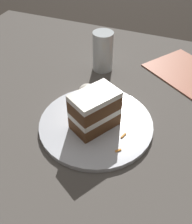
{
  "coord_description": "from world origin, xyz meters",
  "views": [
    {
      "loc": [
        -0.22,
        0.44,
        0.49
      ],
      "look_at": [
        -0.06,
        0.02,
        0.08
      ],
      "focal_mm": 42.0,
      "sensor_mm": 36.0,
      "label": 1
    }
  ],
  "objects_px": {
    "plate": "(96,124)",
    "orange_garnish": "(112,100)",
    "cake_slice": "(95,110)",
    "drinking_glass": "(103,54)",
    "cream_dollop": "(87,91)"
  },
  "relations": [
    {
      "from": "cake_slice",
      "to": "orange_garnish",
      "type": "xyz_separation_m",
      "value": [
        -0.01,
        -0.1,
        -0.05
      ]
    },
    {
      "from": "plate",
      "to": "cream_dollop",
      "type": "bearing_deg",
      "value": -54.71
    },
    {
      "from": "plate",
      "to": "drinking_glass",
      "type": "distance_m",
      "value": 0.26
    },
    {
      "from": "cake_slice",
      "to": "orange_garnish",
      "type": "relative_size",
      "value": 2.18
    },
    {
      "from": "orange_garnish",
      "to": "drinking_glass",
      "type": "relative_size",
      "value": 0.47
    },
    {
      "from": "orange_garnish",
      "to": "drinking_glass",
      "type": "height_order",
      "value": "drinking_glass"
    },
    {
      "from": "cream_dollop",
      "to": "orange_garnish",
      "type": "xyz_separation_m",
      "value": [
        -0.07,
        -0.01,
        -0.02
      ]
    },
    {
      "from": "plate",
      "to": "orange_garnish",
      "type": "xyz_separation_m",
      "value": [
        -0.01,
        -0.09,
        0.01
      ]
    },
    {
      "from": "drinking_glass",
      "to": "cake_slice",
      "type": "bearing_deg",
      "value": 106.9
    },
    {
      "from": "plate",
      "to": "orange_garnish",
      "type": "bearing_deg",
      "value": -95.07
    },
    {
      "from": "plate",
      "to": "cream_dollop",
      "type": "height_order",
      "value": "cream_dollop"
    },
    {
      "from": "cream_dollop",
      "to": "orange_garnish",
      "type": "distance_m",
      "value": 0.07
    },
    {
      "from": "plate",
      "to": "orange_garnish",
      "type": "distance_m",
      "value": 0.09
    },
    {
      "from": "orange_garnish",
      "to": "drinking_glass",
      "type": "xyz_separation_m",
      "value": [
        0.08,
        -0.15,
        0.04
      ]
    },
    {
      "from": "plate",
      "to": "cake_slice",
      "type": "bearing_deg",
      "value": 97.44
    }
  ]
}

